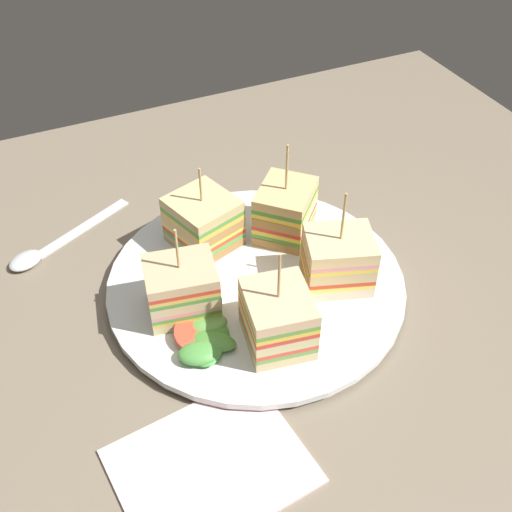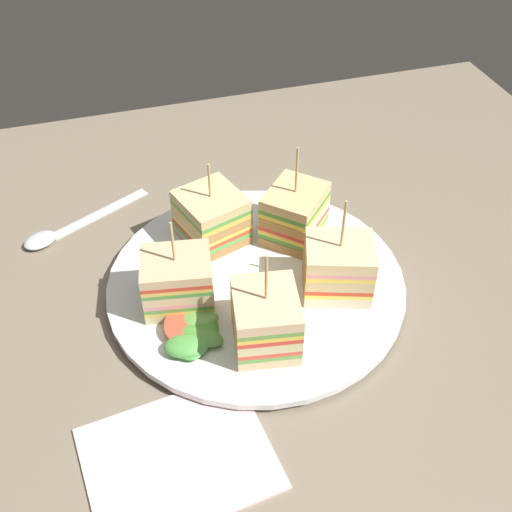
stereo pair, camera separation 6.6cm
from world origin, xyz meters
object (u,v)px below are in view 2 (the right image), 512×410
sandwich_wedge_0 (267,245)px  sandwich_wedge_2 (276,175)px  sandwich_wedge_4 (198,225)px  spoon (235,142)px  sandwich_wedge_1 (319,215)px  chip_pile (270,221)px  sandwich_wedge_3 (217,180)px  plate (256,227)px  napkin (357,171)px  drinking_glass (495,250)px

sandwich_wedge_0 → sandwich_wedge_2: 15.11cm
sandwich_wedge_4 → spoon: (-15.51, -21.76, -3.67)cm
sandwich_wedge_1 → chip_pile: sandwich_wedge_1 is taller
sandwich_wedge_3 → chip_pile: size_ratio=1.38×
sandwich_wedge_0 → sandwich_wedge_2: (-8.35, -12.59, -0.29)cm
plate → chip_pile: (-1.43, 0.94, 1.18)cm
sandwich_wedge_2 → napkin: 14.58cm
sandwich_wedge_2 → sandwich_wedge_4: sandwich_wedge_2 is taller
sandwich_wedge_0 → sandwich_wedge_1: bearing=-40.2°
napkin → drinking_glass: 26.30cm
plate → sandwich_wedge_4: size_ratio=3.26×
sandwich_wedge_0 → chip_pile: 7.91cm
sandwich_wedge_0 → chip_pile: sandwich_wedge_0 is taller
sandwich_wedge_0 → sandwich_wedge_2: sandwich_wedge_0 is taller
sandwich_wedge_0 → chip_pile: bearing=3.3°
plate → sandwich_wedge_3: sandwich_wedge_3 is taller
plate → sandwich_wedge_3: bearing=-76.3°
sandwich_wedge_0 → spoon: sandwich_wedge_0 is taller
sandwich_wedge_1 → spoon: sandwich_wedge_1 is taller
spoon → chip_pile: bearing=88.1°
plate → sandwich_wedge_2: bearing=-138.1°
sandwich_wedge_1 → napkin: 17.99cm
chip_pile → napkin: bearing=-161.0°
sandwich_wedge_0 → sandwich_wedge_1: 8.69cm
plate → sandwich_wedge_4: bearing=0.8°
sandwich_wedge_1 → napkin: size_ratio=0.82×
plate → napkin: bearing=-164.8°
napkin → spoon: bearing=-53.1°
spoon → drinking_glass: 43.61cm
sandwich_wedge_3 → napkin: size_ratio=0.83×
spoon → drinking_glass: bearing=117.7°
sandwich_wedge_0 → spoon: 31.03cm
sandwich_wedge_1 → sandwich_wedge_3: bearing=-29.7°
plate → napkin: 20.63cm
sandwich_wedge_4 → plate: bearing=2.4°
sandwich_wedge_2 → napkin: size_ratio=0.85×
chip_pile → drinking_glass: drinking_glass is taller
plate → drinking_glass: drinking_glass is taller
chip_pile → plate: bearing=-33.5°
plate → sandwich_wedge_4: sandwich_wedge_4 is taller
sandwich_wedge_3 → sandwich_wedge_4: size_ratio=1.03×
sandwich_wedge_0 → napkin: 26.14cm
sandwich_wedge_1 → spoon: (-1.85, -26.82, -3.69)cm
sandwich_wedge_1 → drinking_glass: drinking_glass is taller
plate → sandwich_wedge_3: 8.51cm
sandwich_wedge_4 → chip_pile: sandwich_wedge_4 is taller
chip_pile → napkin: size_ratio=0.61×
plate → chip_pile: 2.08cm
sandwich_wedge_0 → sandwich_wedge_4: 8.98cm
sandwich_wedge_1 → sandwich_wedge_4: size_ratio=1.02×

